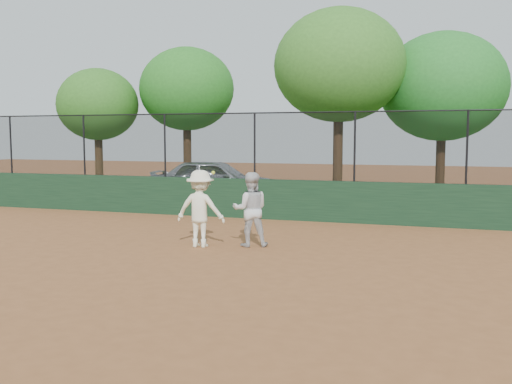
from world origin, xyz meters
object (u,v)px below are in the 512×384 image
(tree_0, at_px, (98,105))
(player_second, at_px, (250,209))
(tree_2, at_px, (339,66))
(player_main, at_px, (200,209))
(parked_car, at_px, (215,180))
(tree_1, at_px, (187,89))
(tree_3, at_px, (443,87))

(tree_0, bearing_deg, player_second, -43.12)
(tree_0, xyz_separation_m, tree_2, (10.89, -0.99, 1.18))
(player_main, bearing_deg, parked_car, 110.33)
(player_main, height_order, tree_1, tree_1)
(player_main, height_order, tree_0, tree_0)
(parked_car, distance_m, player_main, 8.80)
(player_main, distance_m, tree_3, 12.67)
(parked_car, xyz_separation_m, tree_2, (4.49, 1.02, 4.22))
(tree_1, bearing_deg, player_second, -58.59)
(player_main, relative_size, tree_3, 0.27)
(parked_car, distance_m, tree_0, 7.36)
(tree_3, bearing_deg, player_second, -110.53)
(tree_0, distance_m, tree_1, 4.01)
(tree_2, bearing_deg, tree_3, 26.92)
(tree_0, xyz_separation_m, tree_1, (3.78, 1.16, 0.67))
(tree_3, bearing_deg, player_main, -114.43)
(player_second, relative_size, tree_3, 0.26)
(tree_1, height_order, tree_2, tree_2)
(tree_2, height_order, tree_3, tree_2)
(player_second, bearing_deg, tree_3, -131.16)
(parked_car, bearing_deg, player_second, -161.88)
(tree_1, height_order, tree_3, tree_3)
(tree_1, relative_size, tree_2, 0.89)
(tree_2, bearing_deg, tree_0, 174.82)
(parked_car, height_order, tree_2, tree_2)
(parked_car, relative_size, tree_0, 0.88)
(tree_2, bearing_deg, parked_car, -167.23)
(tree_0, bearing_deg, parked_car, -17.42)
(player_main, relative_size, tree_2, 0.24)
(tree_0, bearing_deg, player_main, -47.34)
(tree_0, bearing_deg, tree_2, -5.18)
(parked_car, xyz_separation_m, tree_0, (-6.39, 2.01, 3.04))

